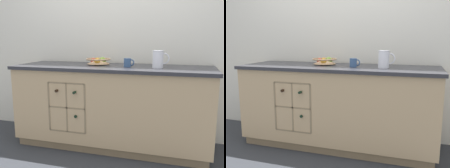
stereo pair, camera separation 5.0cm
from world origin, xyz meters
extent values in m
plane|color=#2D3035|center=(0.00, 0.00, 0.00)|extent=(14.00, 14.00, 0.00)
cube|color=silver|center=(0.00, 0.39, 1.27)|extent=(4.51, 0.06, 2.55)
cube|color=#8B7354|center=(0.00, 0.00, 0.04)|extent=(2.05, 0.58, 0.09)
cube|color=tan|center=(0.00, 0.00, 0.48)|extent=(2.11, 0.64, 0.78)
cube|color=#2D2D33|center=(0.00, 0.00, 0.89)|extent=(2.15, 0.68, 0.03)
cube|color=#8B7354|center=(-0.40, -0.22, 0.49)|extent=(0.41, 0.01, 0.52)
cube|color=#8B7354|center=(-0.60, -0.27, 0.49)|extent=(0.02, 0.10, 0.52)
cube|color=#8B7354|center=(-0.19, -0.27, 0.49)|extent=(0.02, 0.10, 0.52)
cube|color=#8B7354|center=(-0.40, -0.27, 0.23)|extent=(0.41, 0.10, 0.02)
cube|color=#8B7354|center=(-0.40, -0.27, 0.49)|extent=(0.41, 0.10, 0.02)
cube|color=#8B7354|center=(-0.40, -0.27, 0.75)|extent=(0.41, 0.10, 0.02)
cube|color=#8B7354|center=(-0.40, -0.27, 0.49)|extent=(0.02, 0.10, 0.52)
cylinder|color=black|center=(-0.30, -0.14, 0.41)|extent=(0.08, 0.21, 0.08)
cylinder|color=black|center=(-0.30, -0.29, 0.41)|extent=(0.03, 0.09, 0.03)
cylinder|color=black|center=(-0.50, -0.17, 0.67)|extent=(0.08, 0.20, 0.08)
cylinder|color=black|center=(-0.50, -0.31, 0.67)|extent=(0.03, 0.08, 0.03)
cylinder|color=black|center=(-0.30, -0.19, 0.66)|extent=(0.07, 0.19, 0.07)
cylinder|color=black|center=(-0.30, -0.32, 0.66)|extent=(0.03, 0.08, 0.03)
cylinder|color=tan|center=(-0.19, 0.09, 0.91)|extent=(0.13, 0.13, 0.01)
cone|color=tan|center=(-0.19, 0.09, 0.95)|extent=(0.26, 0.26, 0.06)
torus|color=tan|center=(-0.19, 0.09, 0.97)|extent=(0.28, 0.28, 0.02)
sphere|color=#7FA838|center=(-0.15, 0.11, 0.95)|extent=(0.08, 0.08, 0.08)
sphere|color=gold|center=(-0.18, 0.03, 0.95)|extent=(0.07, 0.07, 0.07)
sphere|color=red|center=(-0.25, 0.09, 0.95)|extent=(0.07, 0.07, 0.07)
sphere|color=gold|center=(-0.22, 0.15, 0.95)|extent=(0.07, 0.07, 0.07)
cylinder|color=white|center=(0.50, -0.06, 0.99)|extent=(0.11, 0.11, 0.18)
torus|color=white|center=(0.50, -0.06, 1.08)|extent=(0.11, 0.11, 0.01)
torus|color=white|center=(0.55, -0.06, 1.00)|extent=(0.11, 0.01, 0.11)
cylinder|color=#385684|center=(0.18, -0.04, 0.95)|extent=(0.08, 0.08, 0.09)
torus|color=#385684|center=(0.22, -0.04, 0.95)|extent=(0.07, 0.01, 0.07)
camera|label=1|loc=(0.76, -2.59, 1.20)|focal=40.00mm
camera|label=2|loc=(0.81, -2.58, 1.20)|focal=40.00mm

